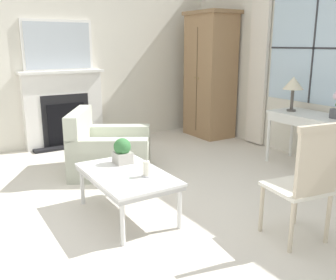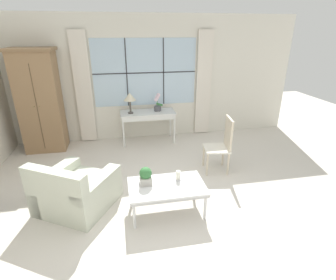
# 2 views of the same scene
# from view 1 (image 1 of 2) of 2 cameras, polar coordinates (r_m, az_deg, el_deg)

# --- Properties ---
(ground_plane) EXTENTS (14.00, 14.00, 0.00)m
(ground_plane) POSITION_cam_1_polar(r_m,az_deg,el_deg) (3.67, -5.58, -11.66)
(ground_plane) COLOR silver
(wall_left) EXTENTS (0.06, 7.20, 2.80)m
(wall_left) POSITION_cam_1_polar(r_m,az_deg,el_deg) (6.34, -13.35, 12.19)
(wall_left) COLOR silver
(wall_left) RESTS_ON ground_plane
(fireplace) EXTENTS (0.34, 1.31, 1.97)m
(fireplace) POSITION_cam_1_polar(r_m,az_deg,el_deg) (6.19, -15.65, 5.28)
(fireplace) COLOR black
(fireplace) RESTS_ON ground_plane
(armoire) EXTENTS (0.89, 0.62, 2.14)m
(armoire) POSITION_cam_1_polar(r_m,az_deg,el_deg) (6.66, 6.41, 9.80)
(armoire) COLOR #93704C
(armoire) RESTS_ON ground_plane
(console_table) EXTENTS (1.24, 0.56, 0.73)m
(console_table) POSITION_cam_1_polar(r_m,az_deg,el_deg) (5.15, 21.78, 2.60)
(console_table) COLOR white
(console_table) RESTS_ON ground_plane
(table_lamp) EXTENTS (0.27, 0.27, 0.46)m
(table_lamp) POSITION_cam_1_polar(r_m,az_deg,el_deg) (5.29, 18.56, 8.05)
(table_lamp) COLOR #4C4742
(table_lamp) RESTS_ON console_table
(armchair_upholstered) EXTENTS (1.31, 1.31, 0.80)m
(armchair_upholstered) POSITION_cam_1_polar(r_m,az_deg,el_deg) (4.87, -9.04, -1.84)
(armchair_upholstered) COLOR beige
(armchair_upholstered) RESTS_ON ground_plane
(side_chair_wooden) EXTENTS (0.50, 0.50, 1.03)m
(side_chair_wooden) POSITION_cam_1_polar(r_m,az_deg,el_deg) (3.21, 20.34, -5.42)
(side_chair_wooden) COLOR white
(side_chair_wooden) RESTS_ON ground_plane
(coffee_table) EXTENTS (1.07, 0.65, 0.44)m
(coffee_table) POSITION_cam_1_polar(r_m,az_deg,el_deg) (3.57, -6.30, -5.61)
(coffee_table) COLOR silver
(coffee_table) RESTS_ON ground_plane
(potted_plant_small) EXTENTS (0.17, 0.17, 0.26)m
(potted_plant_small) POSITION_cam_1_polar(r_m,az_deg,el_deg) (3.80, -6.96, -1.64)
(potted_plant_small) COLOR #BCB7AD
(potted_plant_small) RESTS_ON coffee_table
(pillar_candle) EXTENTS (0.09, 0.09, 0.16)m
(pillar_candle) POSITION_cam_1_polar(r_m,az_deg,el_deg) (3.42, -3.31, -4.48)
(pillar_candle) COLOR silver
(pillar_candle) RESTS_ON coffee_table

